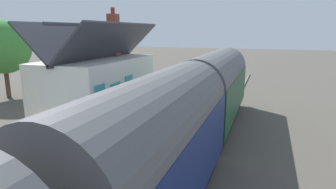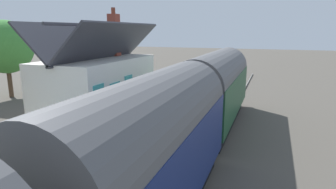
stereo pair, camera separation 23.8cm
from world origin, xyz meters
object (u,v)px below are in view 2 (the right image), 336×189
at_px(bench_by_lamp, 50,151).
at_px(tree_mid_background, 6,47).
at_px(station_building, 99,83).
at_px(bench_platform_end, 173,87).
at_px(bench_mid_platform, 186,80).
at_px(train, 152,146).
at_px(planter_bench_left, 11,144).

bearing_deg(bench_by_lamp, tree_mid_background, 53.04).
relative_size(station_building, bench_by_lamp, 5.27).
relative_size(station_building, tree_mid_background, 1.17).
bearing_deg(bench_by_lamp, bench_platform_end, -0.70).
height_order(bench_platform_end, tree_mid_background, tree_mid_background).
bearing_deg(bench_mid_platform, bench_by_lamp, 179.24).
relative_size(train, planter_bench_left, 37.23).
height_order(bench_platform_end, planter_bench_left, bench_platform_end).
relative_size(station_building, bench_platform_end, 5.27).
height_order(train, station_building, station_building).
bearing_deg(bench_mid_platform, bench_platform_end, 179.00).
relative_size(bench_platform_end, planter_bench_left, 1.84).
distance_m(planter_bench_left, tree_mid_background, 15.62).
bearing_deg(bench_mid_platform, tree_mid_background, 111.20).
distance_m(station_building, bench_platform_end, 6.92).
height_order(station_building, bench_platform_end, station_building).
bearing_deg(station_building, train, -136.39).
xyz_separation_m(station_building, bench_platform_end, (6.46, -2.15, -1.22)).
xyz_separation_m(station_building, tree_mid_background, (4.13, 11.58, 1.57)).
bearing_deg(train, bench_mid_platform, 13.34).
height_order(bench_by_lamp, bench_mid_platform, same).
distance_m(station_building, bench_mid_platform, 9.80).
relative_size(train, station_building, 3.84).
xyz_separation_m(bench_platform_end, planter_bench_left, (-12.41, 2.16, -0.09)).
bearing_deg(tree_mid_background, planter_bench_left, -131.05).
bearing_deg(station_building, planter_bench_left, 179.98).
bearing_deg(train, bench_platform_end, 16.57).
bearing_deg(bench_mid_platform, planter_bench_left, 171.85).
bearing_deg(station_building, bench_mid_platform, -13.12).
xyz_separation_m(station_building, planter_bench_left, (-5.95, 0.00, -1.31)).
bearing_deg(planter_bench_left, train, -92.62).
bearing_deg(train, station_building, 43.61).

